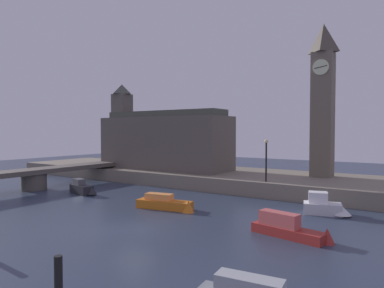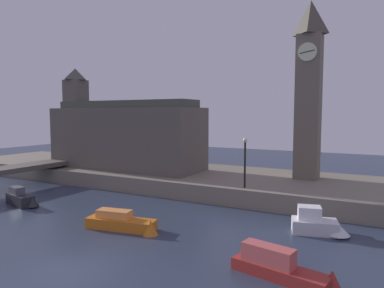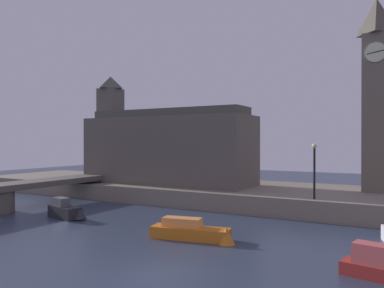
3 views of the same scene
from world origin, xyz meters
name	(u,v)px [view 3 (image 3 of 3)]	position (x,y,z in m)	size (l,w,h in m)	color
ground_plane	(161,274)	(0.00, 0.00, 0.00)	(120.00, 120.00, 0.00)	#2D384C
far_embankment	(289,197)	(0.00, 20.00, 0.75)	(70.00, 12.00, 1.50)	slate
clock_tower	(377,92)	(6.83, 21.67, 9.78)	(2.31, 2.35, 16.04)	#6B6051
parliament_hall	(164,146)	(-12.43, 18.81, 5.19)	(17.34, 5.92, 11.33)	#5B544C
streetlamp	(314,165)	(3.24, 14.92, 4.00)	(0.36, 0.36, 4.03)	black
boat_barge_dark	(67,211)	(-12.78, 6.46, 0.56)	(3.69, 1.75, 1.49)	#232328
boat_patrol_orange	(197,232)	(-1.40, 5.72, 0.44)	(5.37, 2.12, 1.39)	orange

